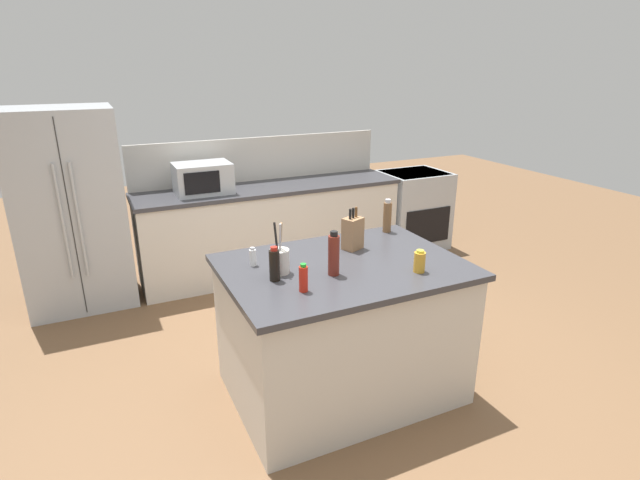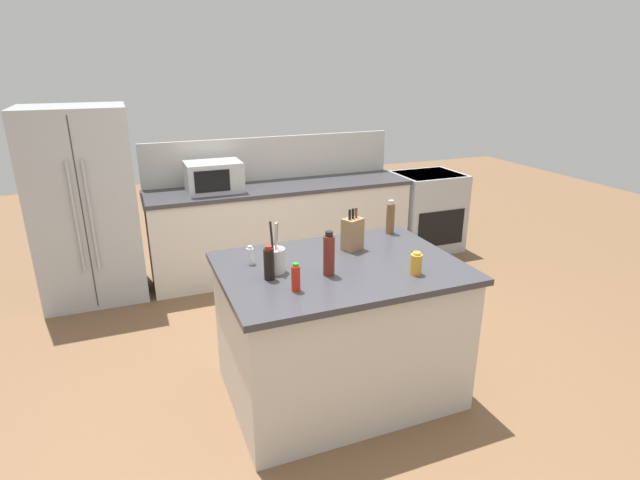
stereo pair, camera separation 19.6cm
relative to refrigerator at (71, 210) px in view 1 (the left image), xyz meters
The scene contains 15 objects.
ground_plane 2.89m from the refrigerator, 54.98° to the right, with size 14.00×14.00×0.00m, color brown.
back_counter_run 1.92m from the refrigerator, ahead, with size 2.77×0.66×0.94m.
wall_backsplash 1.91m from the refrigerator, ahead, with size 2.73×0.03×0.46m, color beige.
kitchen_island 2.78m from the refrigerator, 54.98° to the right, with size 1.51×1.09×0.94m.
refrigerator is the anchor object (origin of this frame).
range_oven 3.71m from the refrigerator, ahead, with size 0.76×0.65×0.92m.
microwave 1.20m from the refrigerator, ahead, with size 0.54×0.39×0.29m.
knife_block 2.69m from the refrigerator, 48.96° to the right, with size 0.16×0.14×0.29m.
utensil_crock 2.50m from the refrigerator, 62.19° to the right, with size 0.12×0.12×0.32m.
soy_sauce_bottle 2.55m from the refrigerator, 64.46° to the right, with size 0.06×0.06×0.21m.
pepper_grinder 2.84m from the refrigerator, 39.88° to the right, with size 0.06×0.06×0.25m.
honey_jar 3.21m from the refrigerator, 52.75° to the right, with size 0.07×0.07×0.14m.
vinegar_bottle 2.78m from the refrigerator, 58.53° to the right, with size 0.07×0.07×0.28m.
hot_sauce_bottle 2.77m from the refrigerator, 64.56° to the right, with size 0.05×0.05×0.17m.
salt_shaker 2.28m from the refrigerator, 62.60° to the right, with size 0.04×0.04×0.12m.
Camera 1 is at (-1.38, -2.59, 2.15)m, focal length 28.00 mm.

